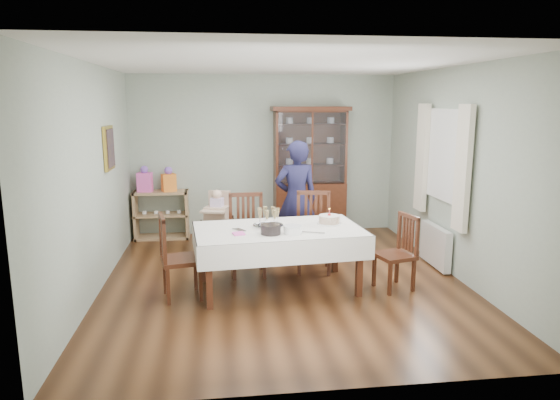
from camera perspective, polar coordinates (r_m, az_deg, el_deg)
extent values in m
plane|color=#593319|center=(6.47, 0.38, -9.19)|extent=(5.00, 5.00, 0.00)
plane|color=#9EAA99|center=(8.60, -1.80, 5.14)|extent=(4.50, 0.00, 4.50)
plane|color=#9EAA99|center=(6.25, -20.53, 2.17)|extent=(0.00, 5.00, 5.00)
plane|color=#9EAA99|center=(6.80, 19.57, 2.91)|extent=(0.00, 5.00, 5.00)
plane|color=white|center=(6.08, 0.41, 15.41)|extent=(5.00, 5.00, 0.00)
cube|color=#451F11|center=(6.00, -0.19, -3.62)|extent=(1.98, 1.21, 0.06)
cube|color=silver|center=(5.99, -0.19, -3.29)|extent=(2.09, 1.32, 0.01)
cube|color=#451F11|center=(8.61, 3.37, -0.94)|extent=(1.20, 0.45, 0.90)
cube|color=white|center=(8.26, 3.69, 5.93)|extent=(1.12, 0.01, 1.16)
cube|color=#451F11|center=(8.42, 3.50, 10.39)|extent=(1.30, 0.48, 0.07)
cube|color=tan|center=(8.64, -13.27, -4.11)|extent=(0.90, 0.38, 0.04)
cube|color=tan|center=(8.55, -13.38, -1.65)|extent=(0.90, 0.38, 0.03)
cube|color=tan|center=(8.48, -13.49, 0.86)|extent=(0.90, 0.38, 0.04)
cube|color=tan|center=(8.61, -16.16, -1.70)|extent=(0.04, 0.38, 0.80)
cube|color=tan|center=(8.51, -10.57, -1.59)|extent=(0.04, 0.38, 0.80)
cube|color=gold|center=(6.99, -18.97, 5.63)|extent=(0.04, 0.48, 0.58)
cube|color=white|center=(7.03, 18.37, 4.88)|extent=(0.04, 1.02, 1.22)
cube|color=silver|center=(6.46, 20.18, 3.37)|extent=(0.07, 0.30, 1.55)
cube|color=silver|center=(7.58, 15.92, 4.67)|extent=(0.07, 0.30, 1.55)
cube|color=white|center=(7.24, 17.34, -4.99)|extent=(0.10, 0.80, 0.55)
cube|color=#451F11|center=(6.57, -3.71, -4.44)|extent=(0.49, 0.49, 0.05)
cube|color=#451F11|center=(6.70, -3.93, -1.55)|extent=(0.46, 0.06, 0.56)
cube|color=#451F11|center=(6.69, 3.88, -4.14)|extent=(0.54, 0.54, 0.05)
cube|color=#451F11|center=(6.83, 3.84, -1.30)|extent=(0.46, 0.11, 0.56)
cube|color=#451F11|center=(5.91, -11.18, -6.73)|extent=(0.52, 0.52, 0.05)
cube|color=#451F11|center=(5.82, -13.27, -4.31)|extent=(0.12, 0.42, 0.53)
cube|color=#451F11|center=(6.23, 12.93, -6.22)|extent=(0.50, 0.50, 0.05)
cube|color=#451F11|center=(6.26, 14.43, -3.79)|extent=(0.14, 0.39, 0.49)
imported|color=#171631|center=(7.23, 1.85, 0.05)|extent=(0.66, 0.46, 1.71)
cube|color=tan|center=(7.35, -7.18, -1.61)|extent=(0.40, 0.38, 0.23)
cube|color=tan|center=(7.31, -7.22, -0.13)|extent=(0.33, 0.16, 0.27)
cube|color=tan|center=(7.34, -7.20, -1.02)|extent=(0.38, 0.26, 0.03)
cube|color=silver|center=(7.32, -7.21, -0.43)|extent=(0.21, 0.18, 0.17)
sphere|color=beige|center=(7.30, -7.24, 0.61)|extent=(0.14, 0.14, 0.14)
cylinder|color=silver|center=(6.07, -1.36, -2.99)|extent=(0.37, 0.37, 0.01)
torus|color=silver|center=(6.07, -1.36, -2.89)|extent=(0.37, 0.37, 0.01)
cylinder|color=white|center=(6.22, 5.63, -2.68)|extent=(0.30, 0.30, 0.02)
cylinder|color=brown|center=(6.20, 5.64, -2.21)|extent=(0.25, 0.25, 0.09)
cylinder|color=silver|center=(6.19, 5.65, -1.77)|extent=(0.25, 0.25, 0.01)
cylinder|color=#F24C4C|center=(6.18, 5.66, -1.38)|extent=(0.01, 0.01, 0.07)
sphere|color=yellow|center=(6.18, 5.67, -1.01)|extent=(0.02, 0.02, 0.02)
cylinder|color=black|center=(5.72, -1.07, -3.36)|extent=(0.27, 0.27, 0.11)
cylinder|color=white|center=(5.75, 1.47, -3.39)|extent=(0.24, 0.24, 0.09)
cube|color=#F75BC1|center=(5.73, -4.75, -3.84)|extent=(0.15, 0.15, 0.02)
cube|color=silver|center=(5.79, 3.69, -3.71)|extent=(0.29, 0.13, 0.01)
cube|color=#F75BC1|center=(8.46, -15.19, 1.97)|extent=(0.25, 0.18, 0.31)
sphere|color=#E533B2|center=(8.43, -15.26, 3.38)|extent=(0.13, 0.13, 0.13)
cube|color=orange|center=(8.41, -12.59, 1.96)|extent=(0.26, 0.22, 0.29)
sphere|color=#E533B2|center=(8.39, -12.65, 3.29)|extent=(0.13, 0.13, 0.13)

